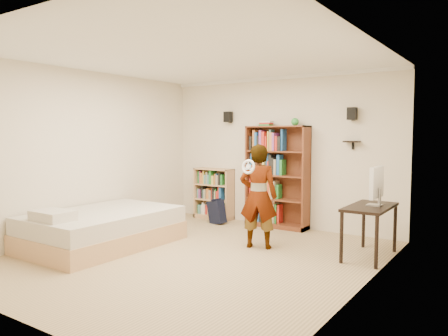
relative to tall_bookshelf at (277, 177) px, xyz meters
The scene contains 14 objects.
ground 2.50m from the tall_bookshelf, 91.15° to the right, with size 4.50×5.00×0.01m, color tan.
room_shell 2.48m from the tall_bookshelf, 91.15° to the right, with size 4.52×5.02×2.71m.
crown_molding 2.92m from the tall_bookshelf, 91.15° to the right, with size 4.50×5.00×0.06m.
speaker_left 1.55m from the tall_bookshelf, behind, with size 0.14×0.12×0.20m, color black.
speaker_right 1.70m from the tall_bookshelf, ahead, with size 0.14×0.12×0.20m, color black.
wall_shelf 1.45m from the tall_bookshelf, ahead, with size 0.25×0.16×0.03m, color black.
tall_bookshelf is the anchor object (origin of this frame).
low_bookshelf 1.46m from the tall_bookshelf, behind, with size 0.80×0.30×1.00m, color tan, non-canonical shape.
computer_desk 2.24m from the tall_bookshelf, 27.67° to the right, with size 0.52×1.04×0.71m, color black, non-canonical shape.
imac 2.20m from the tall_bookshelf, 26.17° to the right, with size 0.11×0.53×0.53m, color white, non-canonical shape.
daybed 3.11m from the tall_bookshelf, 120.58° to the right, with size 1.44×2.22×0.65m, color beige, non-canonical shape.
person 1.49m from the tall_bookshelf, 73.32° to the right, with size 0.56×0.37×1.53m, color black.
wii_wheel 1.79m from the tall_bookshelf, 75.99° to the right, with size 0.21×0.21×0.04m, color white.
navy_bag 1.32m from the tall_bookshelf, 162.33° to the right, with size 0.34×0.22×0.46m, color black, non-canonical shape.
Camera 1 is at (3.61, -4.60, 1.67)m, focal length 35.00 mm.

